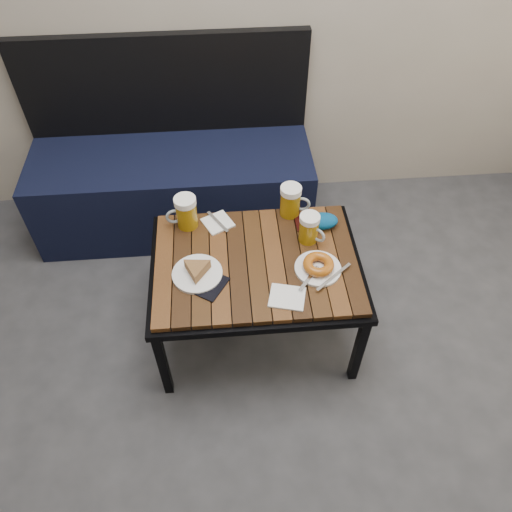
{
  "coord_description": "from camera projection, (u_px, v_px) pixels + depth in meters",
  "views": [
    {
      "loc": [
        0.0,
        -0.3,
        1.95
      ],
      "look_at": [
        0.11,
        1.0,
        0.5
      ],
      "focal_mm": 35.0,
      "sensor_mm": 36.0,
      "label": 1
    }
  ],
  "objects": [
    {
      "name": "beer_mug_left",
      "position": [
        186.0,
        212.0,
        2.05
      ],
      "size": [
        0.14,
        0.1,
        0.15
      ],
      "rotation": [
        0.0,
        0.0,
        3.3
      ],
      "color": "#956D0C",
      "rests_on": "cafe_table"
    },
    {
      "name": "beer_mug_centre",
      "position": [
        291.0,
        201.0,
        2.1
      ],
      "size": [
        0.14,
        0.1,
        0.14
      ],
      "rotation": [
        0.0,
        0.0,
        -0.21
      ],
      "color": "#956D0C",
      "rests_on": "cafe_table"
    },
    {
      "name": "knit_pouch",
      "position": [
        322.0,
        221.0,
        2.08
      ],
      "size": [
        0.13,
        0.09,
        0.06
      ],
      "primitive_type": "ellipsoid",
      "rotation": [
        0.0,
        0.0,
        0.02
      ],
      "color": "navy",
      "rests_on": "cafe_table"
    },
    {
      "name": "bench",
      "position": [
        174.0,
        181.0,
        2.6
      ],
      "size": [
        1.4,
        0.5,
        0.95
      ],
      "color": "black",
      "rests_on": "ground"
    },
    {
      "name": "napkin_right",
      "position": [
        287.0,
        297.0,
        1.84
      ],
      "size": [
        0.15,
        0.14,
        0.01
      ],
      "rotation": [
        0.0,
        0.0,
        -0.25
      ],
      "color": "white",
      "rests_on": "cafe_table"
    },
    {
      "name": "cafe_table",
      "position": [
        256.0,
        268.0,
        2.0
      ],
      "size": [
        0.84,
        0.62,
        0.47
      ],
      "color": "black",
      "rests_on": "ground"
    },
    {
      "name": "plate_bagel",
      "position": [
        318.0,
        266.0,
        1.92
      ],
      "size": [
        0.22,
        0.21,
        0.05
      ],
      "color": "white",
      "rests_on": "cafe_table"
    },
    {
      "name": "beer_mug_right",
      "position": [
        309.0,
        228.0,
        2.0
      ],
      "size": [
        0.12,
        0.11,
        0.13
      ],
      "rotation": [
        0.0,
        0.0,
        -0.75
      ],
      "color": "#956D0C",
      "rests_on": "cafe_table"
    },
    {
      "name": "plate_pie",
      "position": [
        197.0,
        271.0,
        1.9
      ],
      "size": [
        0.19,
        0.19,
        0.05
      ],
      "color": "white",
      "rests_on": "cafe_table"
    },
    {
      "name": "napkin_left",
      "position": [
        218.0,
        223.0,
        2.1
      ],
      "size": [
        0.15,
        0.15,
        0.01
      ],
      "rotation": [
        0.0,
        0.0,
        0.47
      ],
      "color": "white",
      "rests_on": "cafe_table"
    },
    {
      "name": "passport_burgundy",
      "position": [
        304.0,
        221.0,
        2.11
      ],
      "size": [
        0.08,
        0.11,
        0.01
      ],
      "primitive_type": "cube",
      "rotation": [
        0.0,
        0.0,
        0.04
      ],
      "color": "black",
      "rests_on": "cafe_table"
    },
    {
      "name": "passport_navy",
      "position": [
        211.0,
        286.0,
        1.88
      ],
      "size": [
        0.15,
        0.16,
        0.01
      ],
      "primitive_type": "cube",
      "rotation": [
        0.0,
        0.0,
        -0.57
      ],
      "color": "black",
      "rests_on": "cafe_table"
    }
  ]
}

